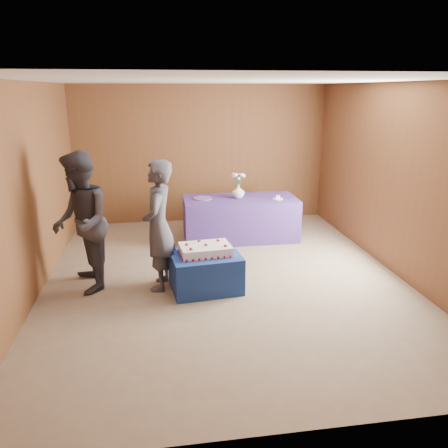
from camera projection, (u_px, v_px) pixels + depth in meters
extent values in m
plane|color=gray|center=(224.00, 278.00, 6.27)|extent=(6.00, 6.00, 0.00)
cube|color=brown|center=(202.00, 155.00, 8.70)|extent=(5.00, 0.04, 2.70)
cube|color=brown|center=(290.00, 276.00, 3.03)|extent=(5.00, 0.04, 2.70)
cube|color=brown|center=(29.00, 192.00, 5.51)|extent=(0.04, 6.00, 2.70)
cube|color=brown|center=(397.00, 180.00, 6.23)|extent=(0.04, 6.00, 2.70)
cube|color=white|center=(225.00, 80.00, 5.47)|extent=(5.00, 6.00, 0.04)
cube|color=#1B3895|center=(206.00, 272.00, 5.86)|extent=(0.97, 0.80, 0.50)
cube|color=#4E338D|center=(240.00, 218.00, 7.84)|extent=(2.01, 0.91, 0.75)
cube|color=white|center=(205.00, 249.00, 5.79)|extent=(0.70, 0.51, 0.12)
sphere|color=#A60C20|center=(184.00, 261.00, 5.52)|extent=(0.04, 0.04, 0.04)
sphere|color=#A60C20|center=(234.00, 256.00, 5.68)|extent=(0.04, 0.04, 0.04)
sphere|color=#A60C20|center=(178.00, 249.00, 5.93)|extent=(0.04, 0.04, 0.04)
sphere|color=#A60C20|center=(225.00, 245.00, 6.09)|extent=(0.04, 0.04, 0.04)
sphere|color=#A60C20|center=(192.00, 248.00, 5.62)|extent=(0.04, 0.04, 0.04)
cone|color=#1B5F15|center=(194.00, 249.00, 5.62)|extent=(0.02, 0.03, 0.03)
sphere|color=#A60C20|center=(216.00, 240.00, 5.90)|extent=(0.04, 0.04, 0.04)
cone|color=#1B5F15|center=(218.00, 241.00, 5.91)|extent=(0.02, 0.03, 0.03)
sphere|color=#A60C20|center=(205.00, 244.00, 5.77)|extent=(0.04, 0.04, 0.04)
cone|color=#1B5F15|center=(207.00, 245.00, 5.77)|extent=(0.02, 0.03, 0.03)
imported|color=silver|center=(238.00, 191.00, 7.72)|extent=(0.24, 0.24, 0.23)
cylinder|color=#255A24|center=(241.00, 180.00, 7.67)|extent=(0.01, 0.01, 0.16)
sphere|color=#D8BFF8|center=(244.00, 176.00, 7.65)|extent=(0.05, 0.05, 0.05)
cylinder|color=#255A24|center=(240.00, 180.00, 7.68)|extent=(0.01, 0.01, 0.16)
sphere|color=white|center=(242.00, 175.00, 7.70)|extent=(0.05, 0.05, 0.05)
cylinder|color=#255A24|center=(239.00, 180.00, 7.70)|extent=(0.01, 0.01, 0.16)
sphere|color=#D8BFF8|center=(240.00, 175.00, 7.73)|extent=(0.05, 0.05, 0.05)
cylinder|color=#255A24|center=(238.00, 180.00, 7.70)|extent=(0.01, 0.01, 0.16)
sphere|color=white|center=(237.00, 175.00, 7.73)|extent=(0.05, 0.05, 0.05)
cylinder|color=#255A24|center=(237.00, 180.00, 7.68)|extent=(0.01, 0.01, 0.16)
sphere|color=#D8BFF8|center=(234.00, 175.00, 7.70)|extent=(0.05, 0.05, 0.05)
cylinder|color=#255A24|center=(236.00, 180.00, 7.67)|extent=(0.01, 0.01, 0.16)
sphere|color=white|center=(233.00, 176.00, 7.65)|extent=(0.05, 0.05, 0.05)
cylinder|color=#255A24|center=(236.00, 180.00, 7.64)|extent=(0.01, 0.01, 0.16)
sphere|color=#D8BFF8|center=(233.00, 176.00, 7.60)|extent=(0.05, 0.05, 0.05)
cylinder|color=#255A24|center=(237.00, 181.00, 7.63)|extent=(0.01, 0.01, 0.16)
sphere|color=white|center=(235.00, 177.00, 7.56)|extent=(0.05, 0.05, 0.05)
cylinder|color=#255A24|center=(238.00, 181.00, 7.62)|extent=(0.01, 0.01, 0.16)
sphere|color=#D8BFF8|center=(239.00, 177.00, 7.54)|extent=(0.05, 0.05, 0.05)
cylinder|color=#255A24|center=(240.00, 181.00, 7.63)|extent=(0.01, 0.01, 0.16)
sphere|color=white|center=(242.00, 177.00, 7.56)|extent=(0.05, 0.05, 0.05)
cylinder|color=#255A24|center=(240.00, 180.00, 7.64)|extent=(0.01, 0.01, 0.16)
sphere|color=#D8BFF8|center=(244.00, 176.00, 7.60)|extent=(0.05, 0.05, 0.05)
cylinder|color=#7152A4|center=(203.00, 198.00, 7.68)|extent=(0.33, 0.33, 0.02)
cylinder|color=white|center=(278.00, 199.00, 7.66)|extent=(0.21, 0.21, 0.01)
cube|color=white|center=(278.00, 197.00, 7.65)|extent=(0.07, 0.06, 0.06)
sphere|color=#A60C20|center=(278.00, 195.00, 7.62)|extent=(0.02, 0.02, 0.02)
cube|color=silver|center=(285.00, 200.00, 7.57)|extent=(0.25, 0.12, 0.00)
imported|color=#3E3D48|center=(159.00, 226.00, 5.75)|extent=(0.53, 0.70, 1.75)
imported|color=#363540|center=(81.00, 223.00, 5.67)|extent=(0.89, 1.04, 1.86)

